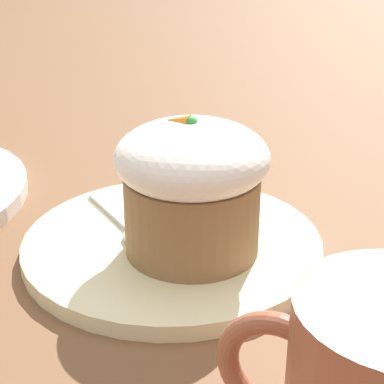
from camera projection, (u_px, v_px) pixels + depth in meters
ground_plane at (172, 251)px, 0.50m from camera, size 4.00×4.00×0.00m
dessert_plate at (172, 244)px, 0.50m from camera, size 0.23×0.23×0.01m
carrot_cake at (192, 185)px, 0.46m from camera, size 0.11×0.11×0.10m
spoon at (133, 229)px, 0.50m from camera, size 0.11×0.08×0.01m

